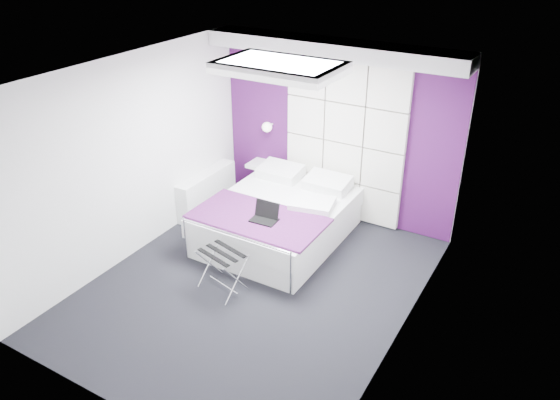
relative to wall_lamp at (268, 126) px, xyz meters
name	(u,v)px	position (x,y,z in m)	size (l,w,h in m)	color
floor	(255,285)	(1.05, -2.06, -1.22)	(4.40, 4.40, 0.00)	black
ceiling	(250,74)	(1.05, -2.06, 1.38)	(4.40, 4.40, 0.00)	white
wall_back	(336,131)	(1.05, 0.14, 0.08)	(3.60, 3.60, 0.00)	white
wall_left	(132,158)	(-0.75, -2.06, 0.08)	(4.40, 4.40, 0.00)	white
wall_right	(409,232)	(2.85, -2.06, 0.08)	(4.40, 4.40, 0.00)	white
accent_wall	(336,131)	(1.05, 0.13, 0.08)	(3.58, 0.02, 2.58)	#411046
soffit	(333,48)	(1.05, -0.11, 1.28)	(3.58, 0.50, 0.20)	white
headboard	(344,143)	(1.20, 0.08, -0.05)	(1.80, 0.08, 2.30)	silver
skylight	(280,66)	(1.05, -1.46, 1.33)	(1.36, 0.86, 0.12)	white
wall_lamp	(268,126)	(0.00, 0.00, 0.00)	(0.15, 0.15, 0.15)	white
radiator	(207,191)	(-0.64, -0.76, -0.92)	(0.22, 1.20, 0.60)	white
bed	(279,219)	(0.74, -0.96, -0.91)	(1.72, 2.08, 0.73)	white
nightstand	(265,165)	(-0.05, -0.04, -0.63)	(0.48, 0.38, 0.05)	white
luggage_rack	(223,271)	(0.76, -2.31, -0.96)	(0.53, 0.39, 0.52)	silver
laptop	(266,216)	(0.86, -1.48, -0.58)	(0.33, 0.24, 0.24)	black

